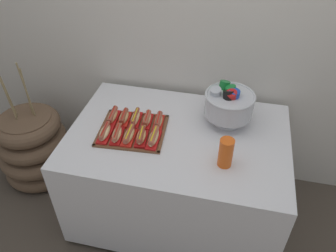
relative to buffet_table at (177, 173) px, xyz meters
name	(u,v)px	position (x,y,z in m)	size (l,w,h in m)	color
ground_plane	(176,208)	(0.00, 0.00, -0.39)	(10.00, 10.00, 0.00)	#4C4238
back_wall	(197,12)	(0.00, 0.56, 0.91)	(6.00, 0.10, 2.60)	silver
buffet_table	(177,173)	(0.00, 0.00, 0.00)	(1.36, 0.92, 0.74)	silver
floor_vase	(35,147)	(-1.18, 0.12, -0.11)	(0.57, 0.57, 1.10)	brown
serving_tray	(133,131)	(-0.28, -0.04, 0.36)	(0.43, 0.39, 0.01)	brown
hot_dog_0	(105,133)	(-0.43, -0.13, 0.39)	(0.08, 0.17, 0.06)	red
hot_dog_1	(117,134)	(-0.35, -0.13, 0.38)	(0.08, 0.17, 0.06)	#B21414
hot_dog_2	(129,135)	(-0.28, -0.12, 0.39)	(0.07, 0.17, 0.06)	red
hot_dog_3	(141,137)	(-0.20, -0.11, 0.39)	(0.08, 0.16, 0.06)	#B21414
hot_dog_4	(154,138)	(-0.13, -0.11, 0.39)	(0.07, 0.18, 0.07)	red
hot_dog_5	(113,116)	(-0.44, 0.03, 0.39)	(0.08, 0.17, 0.06)	red
hot_dog_6	(124,118)	(-0.36, 0.04, 0.39)	(0.08, 0.16, 0.06)	red
hot_dog_7	(135,118)	(-0.29, 0.04, 0.39)	(0.07, 0.18, 0.06)	red
hot_dog_8	(147,120)	(-0.21, 0.05, 0.39)	(0.07, 0.16, 0.06)	red
hot_dog_9	(159,121)	(-0.14, 0.06, 0.39)	(0.07, 0.16, 0.06)	red
punch_bowl	(229,103)	(0.28, 0.19, 0.50)	(0.31, 0.31, 0.26)	silver
cup_stack	(226,153)	(0.30, -0.20, 0.44)	(0.08, 0.08, 0.18)	#EA5B19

